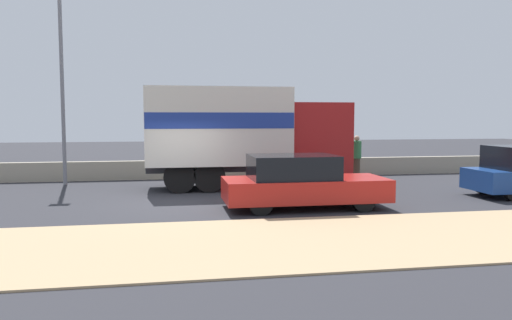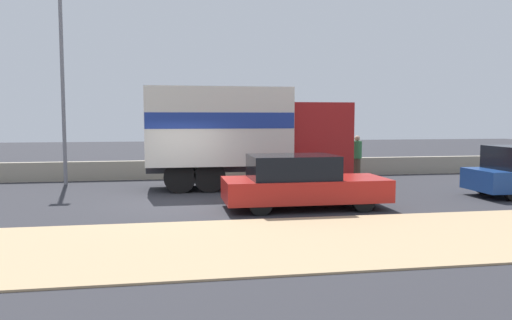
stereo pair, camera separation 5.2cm
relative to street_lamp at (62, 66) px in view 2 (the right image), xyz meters
The scene contains 7 objects.
ground_plane 7.98m from the street_lamp, 48.95° to the right, with size 80.00×80.00×0.00m, color #2D2D33.
dirt_shoulder_foreground 11.79m from the street_lamp, 66.53° to the right, with size 60.00×4.42×0.04m.
stone_wall_backdrop 6.07m from the street_lamp, 14.97° to the left, with size 60.00×0.35×0.77m.
street_lamp is the anchor object (origin of this frame).
box_truck 7.16m from the street_lamp, 17.14° to the right, with size 7.26×2.47×3.59m.
car_hatchback 10.54m from the street_lamp, 40.32° to the right, with size 4.55×1.85×1.51m.
pedestrian 12.13m from the street_lamp, ahead, with size 0.39×0.39×1.81m.
Camera 2 is at (-0.43, -14.81, 2.54)m, focal length 35.00 mm.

